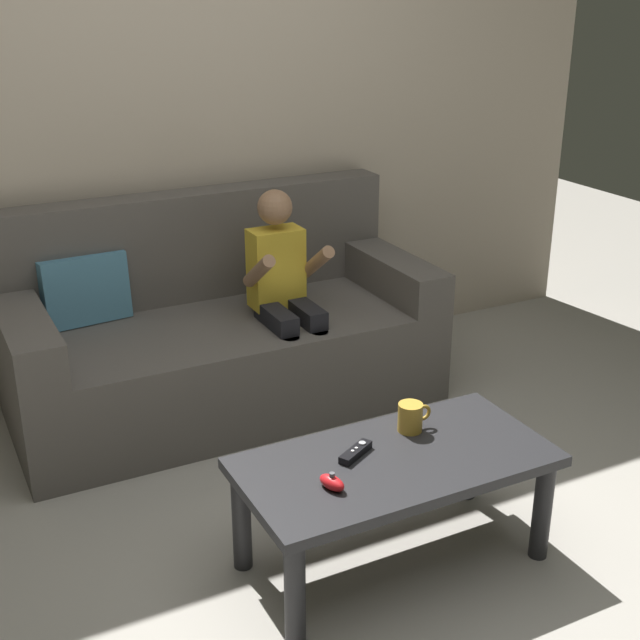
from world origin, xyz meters
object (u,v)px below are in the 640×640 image
object	(u,v)px
game_remote_black_near_edge	(356,452)
coffee_mug	(411,417)
nunchuk_red	(332,482)
couch	(218,336)
person_seated_on_couch	(285,289)
coffee_table	(395,475)

from	to	relation	value
game_remote_black_near_edge	coffee_mug	bearing A→B (deg)	13.69
nunchuk_red	coffee_mug	xyz separation A→B (m)	(0.38, 0.18, 0.03)
couch	person_seated_on_couch	distance (m)	0.38
person_seated_on_couch	coffee_table	size ratio (longest dim) A/B	0.97
couch	nunchuk_red	distance (m)	1.39
coffee_table	nunchuk_red	distance (m)	0.27
coffee_table	game_remote_black_near_edge	xyz separation A→B (m)	(-0.10, 0.06, 0.07)
nunchuk_red	person_seated_on_couch	bearing A→B (deg)	71.15
couch	coffee_mug	size ratio (longest dim) A/B	15.15
coffee_mug	person_seated_on_couch	bearing A→B (deg)	88.68
coffee_table	coffee_mug	xyz separation A→B (m)	(0.13, 0.12, 0.11)
couch	nunchuk_red	size ratio (longest dim) A/B	18.05
game_remote_black_near_edge	person_seated_on_couch	bearing A→B (deg)	76.38
couch	game_remote_black_near_edge	distance (m)	1.25
coffee_table	coffee_mug	bearing A→B (deg)	42.59
coffee_table	person_seated_on_couch	bearing A→B (deg)	82.23
couch	game_remote_black_near_edge	bearing A→B (deg)	-90.95
nunchuk_red	coffee_mug	world-z (taller)	coffee_mug
couch	coffee_table	world-z (taller)	couch
person_seated_on_couch	coffee_table	distance (m)	1.16
coffee_table	coffee_mug	distance (m)	0.21
coffee_table	couch	bearing A→B (deg)	93.63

